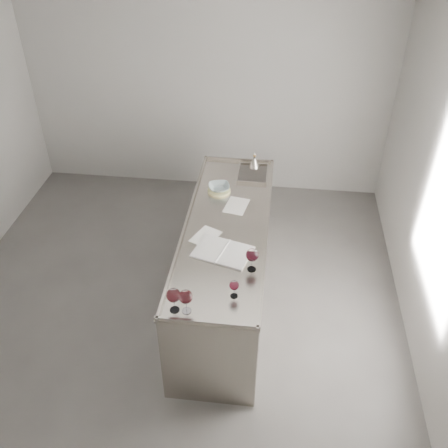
# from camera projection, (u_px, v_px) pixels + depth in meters

# --- Properties ---
(room_shell) EXTENTS (4.54, 5.04, 2.84)m
(room_shell) POSITION_uv_depth(u_px,v_px,m) (161.00, 198.00, 4.06)
(room_shell) COLOR #4F4D4A
(room_shell) RESTS_ON ground
(counter) EXTENTS (0.77, 2.42, 0.97)m
(counter) POSITION_uv_depth(u_px,v_px,m) (226.00, 264.00, 4.81)
(counter) COLOR #9C948B
(counter) RESTS_ON ground
(wine_glass_left) EXTENTS (0.11, 0.11, 0.21)m
(wine_glass_left) POSITION_uv_depth(u_px,v_px,m) (173.00, 296.00, 3.60)
(wine_glass_left) COLOR white
(wine_glass_left) RESTS_ON counter
(wine_glass_middle) EXTENTS (0.10, 0.10, 0.20)m
(wine_glass_middle) POSITION_uv_depth(u_px,v_px,m) (186.00, 297.00, 3.60)
(wine_glass_middle) COLOR white
(wine_glass_middle) RESTS_ON counter
(wine_glass_right) EXTENTS (0.11, 0.11, 0.21)m
(wine_glass_right) POSITION_uv_depth(u_px,v_px,m) (252.00, 255.00, 3.96)
(wine_glass_right) COLOR white
(wine_glass_right) RESTS_ON counter
(wine_glass_small) EXTENTS (0.07, 0.07, 0.15)m
(wine_glass_small) POSITION_uv_depth(u_px,v_px,m) (234.00, 286.00, 3.74)
(wine_glass_small) COLOR white
(wine_glass_small) RESTS_ON counter
(notebook) EXTENTS (0.54, 0.44, 0.02)m
(notebook) POSITION_uv_depth(u_px,v_px,m) (223.00, 252.00, 4.22)
(notebook) COLOR white
(notebook) RESTS_ON counter
(loose_paper_top) EXTENTS (0.25, 0.32, 0.00)m
(loose_paper_top) POSITION_uv_depth(u_px,v_px,m) (236.00, 206.00, 4.78)
(loose_paper_top) COLOR silver
(loose_paper_top) RESTS_ON counter
(loose_paper_under) EXTENTS (0.29, 0.33, 0.00)m
(loose_paper_under) POSITION_uv_depth(u_px,v_px,m) (206.00, 236.00, 4.39)
(loose_paper_under) COLOR silver
(loose_paper_under) RESTS_ON counter
(trivet) EXTENTS (0.29, 0.29, 0.02)m
(trivet) POSITION_uv_depth(u_px,v_px,m) (219.00, 190.00, 4.98)
(trivet) COLOR beige
(trivet) RESTS_ON counter
(ceramic_bowl) EXTENTS (0.25, 0.25, 0.05)m
(ceramic_bowl) POSITION_uv_depth(u_px,v_px,m) (219.00, 187.00, 4.96)
(ceramic_bowl) COLOR #8EA3A6
(ceramic_bowl) RESTS_ON trivet
(wine_funnel) EXTENTS (0.12, 0.12, 0.18)m
(wine_funnel) POSITION_uv_depth(u_px,v_px,m) (254.00, 162.00, 5.33)
(wine_funnel) COLOR #ADA59A
(wine_funnel) RESTS_ON counter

